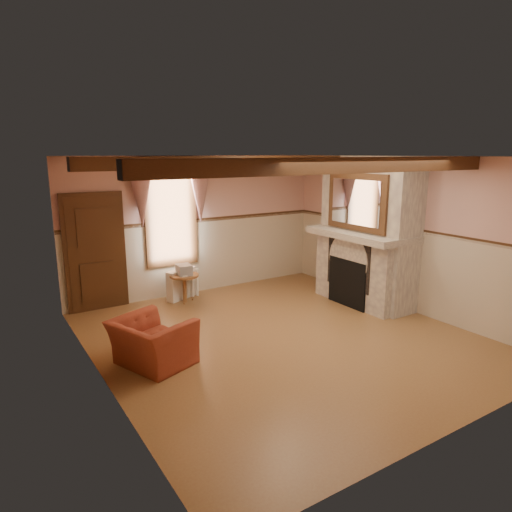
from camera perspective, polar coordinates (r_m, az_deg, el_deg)
floor at (r=7.34m, az=3.33°, el=-10.11°), size 5.50×6.00×0.01m
ceiling at (r=6.76m, az=3.64°, el=12.31°), size 5.50×6.00×0.01m
wall_back at (r=9.47m, az=-7.24°, el=3.86°), size 5.50×0.02×2.80m
wall_front at (r=4.90m, az=24.59°, el=-5.66°), size 5.50×0.02×2.80m
wall_left at (r=5.79m, az=-19.18°, el=-2.47°), size 0.02×6.00×2.80m
wall_right at (r=8.79m, az=18.18°, el=2.63°), size 0.02×6.00×2.80m
wainscot at (r=7.08m, az=3.41°, el=-4.51°), size 5.50×6.00×1.50m
chair_rail at (r=6.90m, az=3.49°, el=1.45°), size 5.50×6.00×0.08m
firebox at (r=8.85m, az=11.66°, el=-3.24°), size 0.20×0.95×0.90m
armchair at (r=6.49m, az=-12.83°, el=-10.47°), size 1.17×1.24×0.65m
side_table at (r=9.01m, az=-8.92°, el=-4.00°), size 0.75×0.75×0.55m
book_stack at (r=8.90m, az=-8.99°, el=-1.71°), size 0.29×0.35×0.20m
radiator at (r=9.23m, az=-9.26°, el=-3.45°), size 0.71×0.45×0.60m
bowl at (r=8.79m, az=13.22°, el=3.33°), size 0.34×0.34×0.08m
mantel_clock at (r=9.17m, az=10.75°, el=4.20°), size 0.14×0.24×0.20m
oil_lamp at (r=9.11m, az=11.09°, el=4.39°), size 0.11×0.11×0.28m
candle_red at (r=8.40m, az=15.99°, el=3.02°), size 0.06×0.06×0.16m
jar_yellow at (r=8.48m, az=15.41°, el=3.00°), size 0.06×0.06×0.12m
fireplace at (r=8.94m, az=13.89°, el=3.06°), size 0.85×2.00×2.80m
mantel at (r=8.82m, az=13.07°, el=2.70°), size 1.05×2.05×0.12m
overmantel_mirror at (r=8.61m, az=12.40°, el=6.60°), size 0.06×1.44×1.04m
door at (r=8.80m, az=-19.44°, el=0.23°), size 1.10×0.10×2.10m
window at (r=9.17m, az=-10.60°, el=5.03°), size 1.06×0.08×2.02m
window_drapes at (r=9.03m, az=-10.54°, el=8.74°), size 1.30×0.14×1.40m
ceiling_beam_front at (r=5.84m, az=10.70°, el=11.06°), size 5.50×0.18×0.20m
ceiling_beam_back at (r=7.77m, az=-1.69°, el=11.65°), size 5.50×0.18×0.20m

